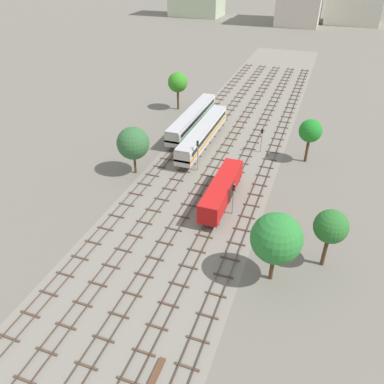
{
  "coord_description": "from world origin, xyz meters",
  "views": [
    {
      "loc": [
        15.93,
        -2.47,
        32.22
      ],
      "look_at": [
        0.0,
        41.88,
        1.5
      ],
      "focal_mm": 35.79,
      "sensor_mm": 36.0,
      "label": 1
    }
  ],
  "objects_px": {
    "signal_post_nearest": "(233,195)",
    "passenger_coach_far_left_mid": "(192,118)",
    "signal_post_near": "(198,152)",
    "passenger_coach_left_near": "(203,133)",
    "freight_boxcar_centre_nearest": "(222,190)",
    "signal_post_mid": "(262,137)"
  },
  "relations": [
    {
      "from": "signal_post_nearest",
      "to": "signal_post_mid",
      "type": "relative_size",
      "value": 1.04
    },
    {
      "from": "freight_boxcar_centre_nearest",
      "to": "signal_post_near",
      "type": "xyz_separation_m",
      "value": [
        -6.49,
        8.15,
        1.07
      ]
    },
    {
      "from": "signal_post_nearest",
      "to": "passenger_coach_far_left_mid",
      "type": "bearing_deg",
      "value": 120.69
    },
    {
      "from": "passenger_coach_far_left_mid",
      "to": "signal_post_mid",
      "type": "bearing_deg",
      "value": -18.78
    },
    {
      "from": "passenger_coach_far_left_mid",
      "to": "signal_post_near",
      "type": "distance_m",
      "value": 16.78
    },
    {
      "from": "passenger_coach_left_near",
      "to": "signal_post_near",
      "type": "height_order",
      "value": "signal_post_near"
    },
    {
      "from": "passenger_coach_far_left_mid",
      "to": "freight_boxcar_centre_nearest",
      "type": "bearing_deg",
      "value": -61.21
    },
    {
      "from": "passenger_coach_left_near",
      "to": "signal_post_near",
      "type": "distance_m",
      "value": 9.56
    },
    {
      "from": "signal_post_nearest",
      "to": "signal_post_near",
      "type": "bearing_deg",
      "value": 130.77
    },
    {
      "from": "passenger_coach_far_left_mid",
      "to": "signal_post_nearest",
      "type": "relative_size",
      "value": 4.45
    },
    {
      "from": "freight_boxcar_centre_nearest",
      "to": "signal_post_near",
      "type": "distance_m",
      "value": 10.47
    },
    {
      "from": "signal_post_nearest",
      "to": "signal_post_near",
      "type": "xyz_separation_m",
      "value": [
        -8.64,
        10.02,
        0.36
      ]
    },
    {
      "from": "freight_boxcar_centre_nearest",
      "to": "signal_post_nearest",
      "type": "bearing_deg",
      "value": -41.04
    },
    {
      "from": "freight_boxcar_centre_nearest",
      "to": "signal_post_mid",
      "type": "relative_size",
      "value": 2.95
    },
    {
      "from": "signal_post_near",
      "to": "signal_post_mid",
      "type": "relative_size",
      "value": 1.17
    },
    {
      "from": "signal_post_near",
      "to": "signal_post_mid",
      "type": "height_order",
      "value": "signal_post_near"
    },
    {
      "from": "freight_boxcar_centre_nearest",
      "to": "passenger_coach_far_left_mid",
      "type": "relative_size",
      "value": 0.64
    },
    {
      "from": "signal_post_nearest",
      "to": "signal_post_near",
      "type": "relative_size",
      "value": 0.89
    },
    {
      "from": "freight_boxcar_centre_nearest",
      "to": "signal_post_near",
      "type": "relative_size",
      "value": 2.52
    },
    {
      "from": "passenger_coach_left_near",
      "to": "signal_post_nearest",
      "type": "relative_size",
      "value": 4.45
    },
    {
      "from": "passenger_coach_left_near",
      "to": "signal_post_nearest",
      "type": "height_order",
      "value": "signal_post_nearest"
    },
    {
      "from": "passenger_coach_left_near",
      "to": "passenger_coach_far_left_mid",
      "type": "distance_m",
      "value": 7.55
    }
  ]
}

